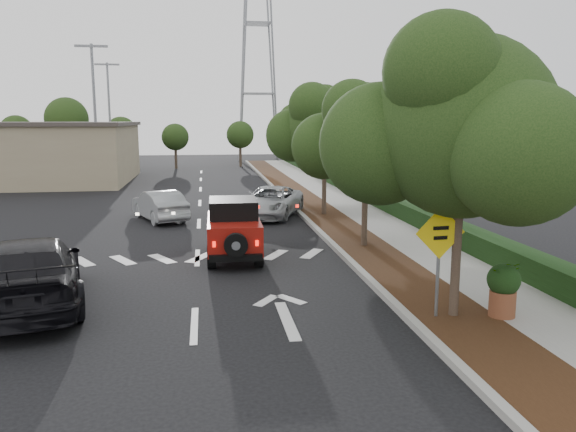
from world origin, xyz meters
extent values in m
plane|color=black|center=(0.00, 0.00, 0.00)|extent=(120.00, 120.00, 0.00)
cube|color=#9E9B93|center=(4.60, 12.00, 0.07)|extent=(0.20, 70.00, 0.15)
cube|color=black|center=(5.60, 12.00, 0.06)|extent=(1.80, 70.00, 0.12)
cube|color=gray|center=(7.50, 12.00, 0.06)|extent=(2.00, 70.00, 0.12)
cube|color=black|center=(8.90, 12.00, 0.40)|extent=(0.80, 70.00, 0.80)
cylinder|color=black|center=(0.48, 6.86, 0.36)|extent=(0.26, 0.72, 0.71)
cylinder|color=black|center=(1.87, 6.83, 0.36)|extent=(0.26, 0.72, 0.71)
cylinder|color=black|center=(0.44, 4.62, 0.36)|extent=(0.26, 0.72, 0.71)
cylinder|color=black|center=(1.82, 4.59, 0.36)|extent=(0.26, 0.72, 0.71)
cube|color=maroon|center=(1.15, 5.73, 0.84)|extent=(1.66, 3.32, 0.89)
cube|color=black|center=(1.16, 5.99, 1.57)|extent=(1.51, 1.84, 0.57)
cube|color=maroon|center=(1.18, 6.98, 0.77)|extent=(1.43, 0.95, 0.73)
cube|color=black|center=(1.12, 4.01, 0.44)|extent=(1.52, 0.19, 0.20)
cylinder|color=black|center=(1.12, 3.89, 0.84)|extent=(0.68, 0.21, 0.68)
cube|color=#FF190C|center=(0.51, 4.08, 0.84)|extent=(0.09, 0.04, 0.16)
cube|color=#FF190C|center=(1.73, 4.05, 0.84)|extent=(0.09, 0.04, 0.16)
imported|color=#A6AAAE|center=(3.20, 13.35, 0.67)|extent=(3.85, 5.28, 1.33)
imported|color=black|center=(-3.80, 1.84, 0.81)|extent=(3.57, 6.00, 1.63)
imported|color=#94979A|center=(-1.68, 13.11, 0.65)|extent=(2.77, 4.19, 1.31)
imported|color=#939699|center=(-8.91, 26.55, 0.80)|extent=(4.78, 2.13, 1.60)
cylinder|color=slate|center=(5.19, -0.53, 1.23)|extent=(0.08, 0.08, 2.21)
cube|color=yellow|center=(5.19, -0.56, 1.97)|extent=(1.13, 0.13, 1.13)
cube|color=black|center=(5.19, -0.58, 2.07)|extent=(0.36, 0.04, 0.08)
cube|color=black|center=(5.19, -0.58, 1.86)|extent=(0.32, 0.04, 0.08)
cylinder|color=brown|center=(6.60, -0.73, 0.40)|extent=(0.63, 0.63, 0.56)
sphere|color=black|center=(6.60, -0.73, 0.93)|extent=(0.70, 0.70, 0.70)
imported|color=black|center=(6.60, -0.73, 1.02)|extent=(0.66, 0.59, 0.66)
camera|label=1|loc=(0.30, -11.56, 4.32)|focal=35.00mm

